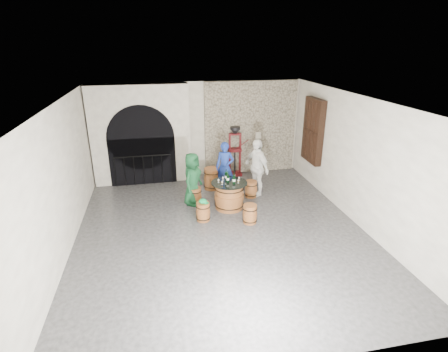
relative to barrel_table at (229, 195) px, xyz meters
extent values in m
plane|color=#2B2B2D|center=(-0.46, -1.21, -0.38)|extent=(8.00, 8.00, 0.00)
plane|color=silver|center=(-0.46, 2.79, 1.22)|extent=(8.00, 0.00, 8.00)
plane|color=silver|center=(-0.46, -5.21, 1.22)|extent=(8.00, 0.00, 8.00)
plane|color=silver|center=(-3.96, -1.21, 1.22)|extent=(0.00, 8.00, 8.00)
plane|color=silver|center=(3.04, -1.21, 1.22)|extent=(0.00, 8.00, 8.00)
plane|color=beige|center=(-0.46, -1.21, 2.82)|extent=(8.00, 8.00, 0.00)
cube|color=#9F957E|center=(1.34, 2.73, 1.22)|extent=(3.20, 0.12, 3.18)
cube|color=silver|center=(-2.36, 2.54, 1.22)|extent=(3.10, 0.50, 3.18)
cube|color=black|center=(-2.36, 2.28, 0.39)|extent=(2.10, 0.03, 1.55)
cylinder|color=black|center=(-2.36, 2.28, 1.17)|extent=(2.10, 0.03, 2.10)
cylinder|color=black|center=(-2.36, 2.21, 0.60)|extent=(1.79, 0.04, 0.04)
cylinder|color=black|center=(-3.25, 2.21, 0.11)|extent=(0.02, 0.02, 0.98)
cylinder|color=black|center=(-2.96, 2.21, 0.11)|extent=(0.02, 0.02, 0.98)
cylinder|color=black|center=(-2.66, 2.21, 0.11)|extent=(0.02, 0.02, 0.98)
cylinder|color=black|center=(-2.36, 2.21, 0.11)|extent=(0.02, 0.02, 0.98)
cylinder|color=black|center=(-2.06, 2.21, 0.11)|extent=(0.02, 0.02, 0.98)
cylinder|color=black|center=(-1.77, 2.21, 0.11)|extent=(0.02, 0.02, 0.98)
cylinder|color=black|center=(-1.47, 2.21, 0.11)|extent=(0.02, 0.02, 0.98)
cube|color=black|center=(2.93, 1.19, 1.42)|extent=(0.20, 1.10, 2.00)
cube|color=black|center=(2.88, 1.19, 1.42)|extent=(0.06, 0.88, 1.76)
cube|color=black|center=(2.91, 1.19, 1.42)|extent=(0.22, 0.92, 0.06)
cube|color=black|center=(2.91, 0.90, 1.42)|extent=(0.22, 0.06, 1.80)
cube|color=black|center=(2.91, 1.19, 1.42)|extent=(0.22, 0.06, 1.80)
cube|color=black|center=(2.91, 1.48, 1.42)|extent=(0.22, 0.06, 1.80)
cylinder|color=brown|center=(0.00, 0.00, -0.02)|extent=(0.77, 0.77, 0.73)
cylinder|color=brown|center=(0.00, 0.00, -0.02)|extent=(0.83, 0.83, 0.16)
torus|color=black|center=(0.00, 0.00, -0.27)|extent=(0.83, 0.83, 0.02)
torus|color=black|center=(0.00, 0.00, 0.23)|extent=(0.83, 0.83, 0.02)
cylinder|color=brown|center=(0.00, 0.00, 0.36)|extent=(0.79, 0.79, 0.02)
cylinder|color=black|center=(0.00, 0.00, 0.38)|extent=(1.00, 1.00, 0.01)
cylinder|color=brown|center=(-0.91, 0.44, -0.14)|extent=(0.35, 0.35, 0.48)
cylinder|color=brown|center=(-0.91, 0.44, -0.14)|extent=(0.37, 0.37, 0.11)
torus|color=black|center=(-0.91, 0.44, -0.31)|extent=(0.38, 0.38, 0.02)
torus|color=black|center=(-0.91, 0.44, 0.02)|extent=(0.38, 0.38, 0.02)
cylinder|color=brown|center=(-0.91, 0.44, 0.11)|extent=(0.35, 0.35, 0.02)
cylinder|color=brown|center=(0.10, 1.00, -0.14)|extent=(0.35, 0.35, 0.48)
cylinder|color=brown|center=(0.10, 1.00, -0.14)|extent=(0.37, 0.37, 0.11)
torus|color=black|center=(0.10, 1.00, -0.31)|extent=(0.38, 0.38, 0.02)
torus|color=black|center=(0.10, 1.00, 0.02)|extent=(0.38, 0.38, 0.02)
cylinder|color=brown|center=(0.10, 1.00, 0.11)|extent=(0.35, 0.35, 0.02)
cylinder|color=brown|center=(0.80, 0.61, -0.14)|extent=(0.35, 0.35, 0.48)
cylinder|color=brown|center=(0.80, 0.61, -0.14)|extent=(0.37, 0.37, 0.11)
torus|color=black|center=(0.80, 0.61, -0.31)|extent=(0.38, 0.38, 0.02)
torus|color=black|center=(0.80, 0.61, 0.02)|extent=(0.38, 0.38, 0.02)
cylinder|color=brown|center=(0.80, 0.61, 0.11)|extent=(0.35, 0.35, 0.02)
cylinder|color=brown|center=(0.34, -0.95, -0.14)|extent=(0.35, 0.35, 0.48)
cylinder|color=brown|center=(0.34, -0.95, -0.14)|extent=(0.37, 0.37, 0.11)
torus|color=black|center=(0.34, -0.95, -0.31)|extent=(0.38, 0.38, 0.02)
torus|color=black|center=(0.34, -0.95, 0.02)|extent=(0.38, 0.38, 0.02)
cylinder|color=brown|center=(0.34, -0.95, 0.11)|extent=(0.35, 0.35, 0.02)
cylinder|color=brown|center=(-0.82, -0.58, -0.14)|extent=(0.35, 0.35, 0.48)
cylinder|color=brown|center=(-0.82, -0.58, -0.14)|extent=(0.37, 0.37, 0.11)
torus|color=black|center=(-0.82, -0.58, -0.31)|extent=(0.38, 0.38, 0.02)
torus|color=black|center=(-0.82, -0.58, 0.02)|extent=(0.38, 0.38, 0.02)
cylinder|color=brown|center=(-0.82, -0.58, 0.11)|extent=(0.35, 0.35, 0.02)
ellipsoid|color=#0C8A43|center=(-0.82, -0.58, 0.17)|extent=(0.21, 0.21, 0.11)
cylinder|color=#0C8A43|center=(-0.74, -0.61, 0.12)|extent=(0.14, 0.14, 0.01)
imported|color=#113F21|center=(-0.97, 0.46, 0.39)|extent=(0.82, 0.90, 1.54)
imported|color=#1B3596|center=(0.13, 1.24, 0.40)|extent=(0.67, 0.58, 1.56)
imported|color=white|center=(1.00, 0.76, 0.49)|extent=(0.78, 1.11, 1.75)
cylinder|color=black|center=(-0.04, 0.01, 0.50)|extent=(0.07, 0.07, 0.22)
cylinder|color=white|center=(-0.04, 0.01, 0.49)|extent=(0.08, 0.08, 0.06)
cone|color=black|center=(-0.04, 0.01, 0.63)|extent=(0.07, 0.07, 0.05)
cylinder|color=black|center=(-0.04, 0.01, 0.68)|extent=(0.03, 0.03, 0.07)
cylinder|color=black|center=(0.11, -0.10, 0.50)|extent=(0.07, 0.07, 0.22)
cylinder|color=white|center=(0.11, -0.10, 0.49)|extent=(0.08, 0.08, 0.06)
cone|color=black|center=(0.11, -0.10, 0.63)|extent=(0.07, 0.07, 0.05)
cylinder|color=black|center=(0.11, -0.10, 0.68)|extent=(0.03, 0.03, 0.07)
cylinder|color=black|center=(-0.05, 0.19, 0.50)|extent=(0.07, 0.07, 0.22)
cylinder|color=white|center=(-0.05, 0.19, 0.49)|extent=(0.08, 0.08, 0.06)
cone|color=black|center=(-0.05, 0.19, 0.63)|extent=(0.07, 0.07, 0.05)
cylinder|color=black|center=(-0.05, 0.19, 0.68)|extent=(0.03, 0.03, 0.07)
cylinder|color=brown|center=(-0.25, 1.45, -0.05)|extent=(0.47, 0.47, 0.66)
cylinder|color=brown|center=(-0.25, 1.45, -0.05)|extent=(0.50, 0.50, 0.15)
torus|color=black|center=(-0.25, 1.45, -0.28)|extent=(0.51, 0.51, 0.02)
torus|color=black|center=(-0.25, 1.45, 0.17)|extent=(0.51, 0.51, 0.02)
cylinder|color=brown|center=(-0.25, 1.45, 0.29)|extent=(0.48, 0.48, 0.02)
cube|color=#550E11|center=(0.73, 2.49, -0.34)|extent=(0.49, 0.41, 0.09)
cube|color=#550E11|center=(0.73, 2.49, 0.54)|extent=(0.44, 0.30, 0.11)
cube|color=#550E11|center=(0.73, 2.49, 1.09)|extent=(0.43, 0.13, 0.06)
cylinder|color=black|center=(0.73, 2.49, 0.16)|extent=(0.05, 0.05, 0.91)
cylinder|color=black|center=(0.73, 2.49, 1.29)|extent=(0.34, 0.34, 0.08)
cone|color=black|center=(0.73, 2.49, 1.18)|extent=(0.34, 0.34, 0.18)
cube|color=#550E11|center=(0.55, 2.50, 0.39)|extent=(0.07, 0.07, 1.45)
cube|color=#550E11|center=(0.91, 2.48, 0.39)|extent=(0.07, 0.07, 1.45)
cylinder|color=#550E11|center=(1.00, 2.44, 0.75)|extent=(0.39, 0.05, 0.28)
cube|color=silver|center=(1.59, 2.65, 0.97)|extent=(0.18, 0.10, 0.22)
camera|label=1|loc=(-1.89, -8.69, 4.06)|focal=28.00mm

